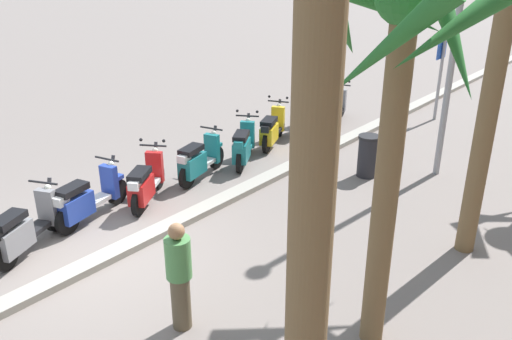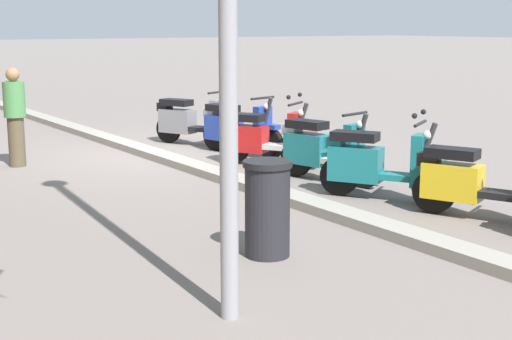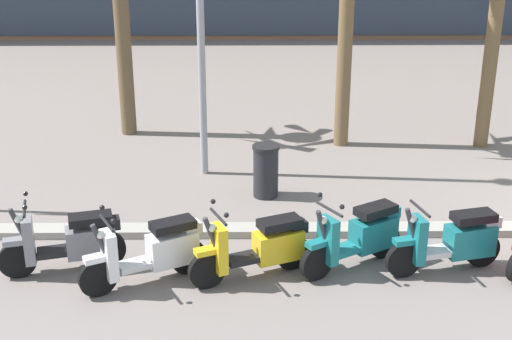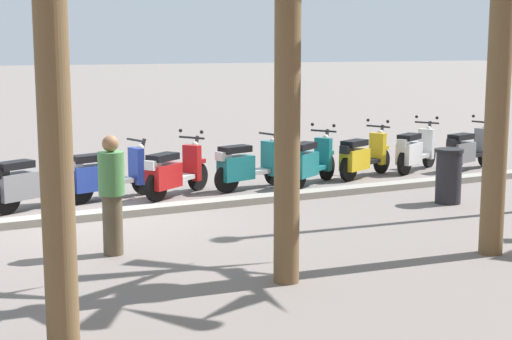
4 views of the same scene
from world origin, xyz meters
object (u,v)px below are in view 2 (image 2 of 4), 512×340
Objects in this scene: scooter_teal_second_in_line at (321,149)px; litter_bin at (267,208)px; scooter_teal_mid_front at (375,164)px; scooter_blue_tail_end at (235,128)px; scooter_grey_mid_centre at (190,121)px; pedestrian_strolling_near_curb at (15,115)px; scooter_red_lead_nearest at (261,138)px; scooter_yellow_mid_rear at (476,181)px.

litter_bin is at bearing 133.57° from scooter_teal_second_in_line.
scooter_teal_mid_front is 3.98m from scooter_blue_tail_end.
pedestrian_strolling_near_curb is at bearing 96.98° from scooter_grey_mid_centre.
scooter_blue_tail_end is (3.97, -0.35, -0.01)m from scooter_teal_mid_front.
scooter_teal_mid_front is 0.90× the size of scooter_grey_mid_centre.
scooter_red_lead_nearest is (2.79, -0.11, -0.02)m from scooter_teal_mid_front.
scooter_blue_tail_end is at bearing -28.97° from litter_bin.
pedestrian_strolling_near_curb reaches higher than scooter_grey_mid_centre.
scooter_yellow_mid_rear is 2.72m from scooter_teal_second_in_line.
scooter_yellow_mid_rear is 0.99× the size of scooter_teal_second_in_line.
scooter_grey_mid_centre is at bearing -0.01° from scooter_teal_second_in_line.
pedestrian_strolling_near_curb is 6.18m from litter_bin.
scooter_yellow_mid_rear is 1.79× the size of litter_bin.
scooter_teal_mid_front is at bearing -63.47° from litter_bin.
scooter_teal_mid_front is at bearing 11.34° from scooter_yellow_mid_rear.
scooter_yellow_mid_rear reaches higher than scooter_teal_second_in_line.
scooter_teal_second_in_line is (2.72, 0.13, 0.01)m from scooter_yellow_mid_rear.
scooter_teal_mid_front is 0.84× the size of scooter_blue_tail_end.
scooter_red_lead_nearest reaches higher than litter_bin.
scooter_teal_mid_front is 1.31m from scooter_teal_second_in_line.
scooter_teal_mid_front reaches higher than scooter_teal_second_in_line.
scooter_teal_second_in_line is 3.73m from litter_bin.
scooter_blue_tail_end is (5.39, -0.07, 0.01)m from scooter_yellow_mid_rear.
scooter_yellow_mid_rear is 1.08× the size of pedestrian_strolling_near_curb.
litter_bin is (-6.14, -0.65, -0.34)m from pedestrian_strolling_near_curb.
pedestrian_strolling_near_curb reaches higher than scooter_blue_tail_end.
pedestrian_strolling_near_curb reaches higher than scooter_yellow_mid_rear.
scooter_red_lead_nearest is at bearing -2.16° from scooter_teal_mid_front.
scooter_teal_mid_front is 0.99× the size of scooter_red_lead_nearest.
scooter_blue_tail_end is (1.18, -0.25, 0.00)m from scooter_red_lead_nearest.
litter_bin is at bearing 157.55° from scooter_grey_mid_centre.
scooter_yellow_mid_rear is at bearing -177.55° from scooter_red_lead_nearest.
scooter_grey_mid_centre is at bearing -1.10° from scooter_red_lead_nearest.
scooter_yellow_mid_rear is at bearing -150.98° from pedestrian_strolling_near_curb.
scooter_yellow_mid_rear is 5.39m from scooter_blue_tail_end.
scooter_grey_mid_centre is (6.70, 0.13, 0.01)m from scooter_yellow_mid_rear.
scooter_blue_tail_end is at bearing -171.37° from scooter_grey_mid_centre.
scooter_teal_second_in_line is at bearing -136.75° from pedestrian_strolling_near_curb.
scooter_yellow_mid_rear is at bearing -93.00° from litter_bin.
litter_bin is (-5.24, 2.90, 0.03)m from scooter_blue_tail_end.
scooter_yellow_mid_rear reaches higher than scooter_grey_mid_centre.
scooter_grey_mid_centre is (1.30, 0.20, 0.00)m from scooter_blue_tail_end.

